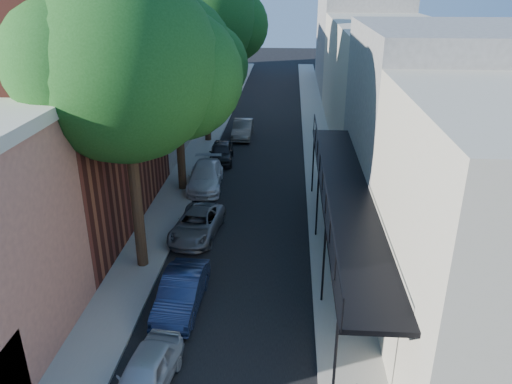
% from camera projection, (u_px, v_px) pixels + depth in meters
% --- Properties ---
extents(road_surface, '(6.00, 64.00, 0.01)m').
position_uv_depth(road_surface, '(263.00, 131.00, 38.38)').
color(road_surface, black).
rests_on(road_surface, ground).
extents(sidewalk_left, '(2.00, 64.00, 0.12)m').
position_uv_depth(sidewalk_left, '(212.00, 129.00, 38.61)').
color(sidewalk_left, gray).
rests_on(sidewalk_left, ground).
extents(sidewalk_right, '(2.00, 64.00, 0.12)m').
position_uv_depth(sidewalk_right, '(315.00, 131.00, 38.11)').
color(sidewalk_right, gray).
rests_on(sidewalk_right, ground).
extents(buildings_left, '(10.10, 59.10, 12.00)m').
position_uv_depth(buildings_left, '(134.00, 67.00, 35.88)').
color(buildings_left, tan).
rests_on(buildings_left, ground).
extents(buildings_right, '(9.80, 55.00, 10.00)m').
position_uv_depth(buildings_right, '(389.00, 75.00, 35.60)').
color(buildings_right, '#BFB49E').
rests_on(buildings_right, ground).
extents(oak_near, '(7.48, 6.80, 11.42)m').
position_uv_depth(oak_near, '(137.00, 69.00, 17.38)').
color(oak_near, '#332014').
rests_on(oak_near, ground).
extents(oak_mid, '(6.60, 6.00, 10.20)m').
position_uv_depth(oak_mid, '(183.00, 59.00, 25.02)').
color(oak_mid, '#332014').
rests_on(oak_mid, ground).
extents(oak_far, '(7.70, 7.00, 11.90)m').
position_uv_depth(oak_far, '(211.00, 20.00, 32.83)').
color(oak_far, '#332014').
rests_on(oak_far, ground).
extents(parked_car_a, '(1.76, 3.51, 1.15)m').
position_uv_depth(parked_car_a, '(146.00, 374.00, 13.95)').
color(parked_car_a, '#9FA6B0').
rests_on(parked_car_a, ground).
extents(parked_car_b, '(1.47, 3.88, 1.27)m').
position_uv_depth(parked_car_b, '(181.00, 292.00, 17.50)').
color(parked_car_b, '#152042').
rests_on(parked_car_b, ground).
extents(parked_car_c, '(2.26, 4.23, 1.13)m').
position_uv_depth(parked_car_c, '(197.00, 224.00, 22.48)').
color(parked_car_c, slate).
rests_on(parked_car_c, ground).
extents(parked_car_d, '(2.09, 4.55, 1.29)m').
position_uv_depth(parked_car_d, '(205.00, 176.00, 27.73)').
color(parked_car_d, silver).
rests_on(parked_car_d, ground).
extents(parked_car_e, '(1.70, 3.70, 1.23)m').
position_uv_depth(parked_car_e, '(221.00, 152.00, 31.69)').
color(parked_car_e, black).
rests_on(parked_car_e, ground).
extents(parked_car_f, '(1.36, 3.87, 1.27)m').
position_uv_depth(parked_car_f, '(243.00, 129.00, 36.50)').
color(parked_car_f, '#6C645B').
rests_on(parked_car_f, ground).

